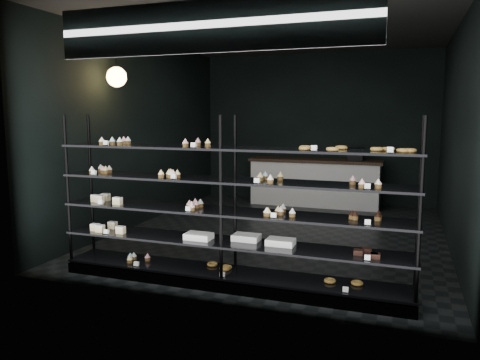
# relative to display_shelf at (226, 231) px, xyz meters

# --- Properties ---
(room) EXTENTS (5.01, 6.01, 3.20)m
(room) POSITION_rel_display_shelf_xyz_m (-0.01, 2.45, 0.97)
(room) COLOR black
(room) RESTS_ON ground
(display_shelf) EXTENTS (4.00, 0.50, 1.91)m
(display_shelf) POSITION_rel_display_shelf_xyz_m (0.00, 0.00, 0.00)
(display_shelf) COLOR black
(display_shelf) RESTS_ON room
(signage) EXTENTS (3.30, 0.05, 0.50)m
(signage) POSITION_rel_display_shelf_xyz_m (-0.01, -0.48, 2.12)
(signage) COLOR #0D1644
(signage) RESTS_ON room
(pendant_lamp) EXTENTS (0.29, 0.29, 0.87)m
(pendant_lamp) POSITION_rel_display_shelf_xyz_m (-2.17, 1.21, 1.82)
(pendant_lamp) COLOR black
(pendant_lamp) RESTS_ON room
(service_counter) EXTENTS (2.74, 0.65, 1.23)m
(service_counter) POSITION_rel_display_shelf_xyz_m (0.09, 4.95, -0.13)
(service_counter) COLOR silver
(service_counter) RESTS_ON room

